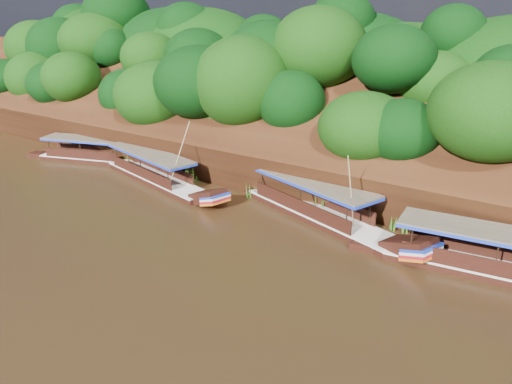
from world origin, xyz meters
TOP-DOWN VIEW (x-y plane):
  - ground at (0.00, 0.00)m, footprint 160.00×160.00m
  - riverbank at (-0.01, 22.73)m, footprint 120.00×30.06m
  - boat_1 at (1.90, 8.03)m, footprint 15.79×6.93m
  - boat_2 at (-13.50, 7.33)m, footprint 15.76×5.49m
  - boat_3 at (-23.44, 8.66)m, footprint 12.64×6.00m
  - reeds at (-3.20, 9.62)m, footprint 48.65×2.17m

SIDE VIEW (x-z plane):
  - ground at x=0.00m, z-range 0.00..0.00m
  - boat_3 at x=-23.44m, z-range -0.84..1.87m
  - boat_2 at x=-13.50m, z-range -2.67..3.78m
  - boat_1 at x=1.90m, z-range -2.51..3.75m
  - reeds at x=-3.20m, z-range -0.10..1.89m
  - riverbank at x=-0.01m, z-range -7.81..11.59m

